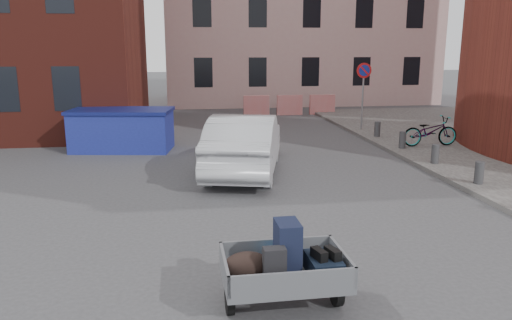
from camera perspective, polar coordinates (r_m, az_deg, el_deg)
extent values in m
plane|color=#38383A|center=(10.33, -1.75, -6.38)|extent=(120.00, 120.00, 0.00)
cylinder|color=gray|center=(20.55, 12.09, 7.05)|extent=(0.07, 0.07, 2.60)
cylinder|color=red|center=(20.46, 12.25, 9.97)|extent=(0.60, 0.03, 0.60)
cylinder|color=navy|center=(20.44, 12.27, 9.97)|extent=(0.44, 0.03, 0.44)
cylinder|color=#3A3A3D|center=(13.34, 24.15, -1.32)|extent=(0.22, 0.22, 0.55)
cylinder|color=#3A3A3D|center=(15.19, 19.79, 0.67)|extent=(0.22, 0.22, 0.55)
cylinder|color=#3A3A3D|center=(17.12, 16.40, 2.22)|extent=(0.22, 0.22, 0.55)
cylinder|color=#3A3A3D|center=(19.11, 13.69, 3.45)|extent=(0.22, 0.22, 0.55)
cube|color=red|center=(25.12, 0.06, 6.24)|extent=(1.30, 0.18, 1.00)
cube|color=red|center=(25.42, 3.88, 6.29)|extent=(1.30, 0.18, 1.00)
cube|color=red|center=(25.83, 7.59, 6.31)|extent=(1.30, 0.18, 1.00)
cylinder|color=black|center=(6.72, -3.03, -15.46)|extent=(0.11, 0.44, 0.44)
cylinder|color=black|center=(7.00, 9.17, -14.41)|extent=(0.11, 0.44, 0.44)
cube|color=slate|center=(6.71, 3.23, -13.19)|extent=(1.62, 1.12, 0.08)
cube|color=slate|center=(6.53, -3.62, -12.24)|extent=(0.06, 1.10, 0.28)
cube|color=slate|center=(6.83, 9.78, -11.22)|extent=(0.06, 1.10, 0.28)
cube|color=slate|center=(7.11, 2.33, -10.04)|extent=(1.60, 0.06, 0.28)
cube|color=slate|center=(6.17, 4.32, -13.81)|extent=(1.60, 0.06, 0.28)
cube|color=slate|center=(7.54, 1.76, -10.64)|extent=(0.09, 0.70, 0.06)
cube|color=#161C35|center=(6.61, 3.61, -9.93)|extent=(0.31, 0.45, 0.70)
cube|color=black|center=(6.67, 7.73, -11.90)|extent=(0.41, 0.61, 0.25)
ellipsoid|color=black|center=(6.49, -1.06, -11.96)|extent=(0.61, 0.37, 0.36)
cube|color=black|center=(6.34, 2.12, -12.03)|extent=(0.28, 0.18, 0.48)
ellipsoid|color=#1765B3|center=(6.95, 2.22, -10.79)|extent=(0.36, 0.31, 0.24)
cube|color=black|center=(6.53, 7.22, -10.63)|extent=(0.18, 0.29, 0.13)
cube|color=black|center=(6.58, 8.75, -10.49)|extent=(0.18, 0.29, 0.13)
cube|color=navy|center=(17.22, -15.04, 3.18)|extent=(3.39, 2.06, 1.27)
cube|color=navy|center=(17.12, -15.18, 5.46)|extent=(3.51, 2.18, 0.11)
imported|color=#B5B7BD|center=(13.64, -1.31, 1.91)|extent=(2.80, 5.18, 1.62)
imported|color=black|center=(17.76, 19.28, 3.13)|extent=(1.92, 0.70, 1.00)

